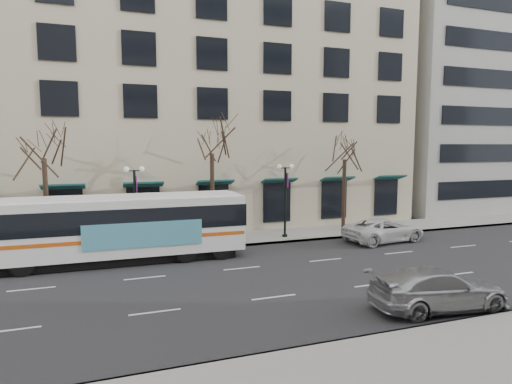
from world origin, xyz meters
name	(u,v)px	position (x,y,z in m)	size (l,w,h in m)	color
ground	(256,281)	(0.00, 0.00, 0.00)	(160.00, 160.00, 0.00)	black
sidewalk_far	(280,235)	(5.00, 9.00, 0.07)	(80.00, 4.00, 0.15)	gray
building_hotel	(157,84)	(-2.00, 21.00, 12.00)	(40.00, 20.00, 24.00)	#C2B794
building_office	(459,49)	(32.00, 21.00, 17.50)	(25.00, 20.00, 35.00)	#999993
tree_far_left	(43,142)	(-10.00, 8.80, 6.70)	(3.60, 3.60, 8.34)	black
tree_far_mid	(212,139)	(0.00, 8.80, 6.91)	(3.60, 3.60, 8.55)	black
tree_far_right	(345,146)	(10.00, 8.80, 6.42)	(3.60, 3.60, 8.06)	black
lamp_post_left	(135,203)	(-4.99, 8.20, 2.94)	(1.22, 0.45, 5.21)	black
lamp_post_right	(285,197)	(5.01, 8.20, 2.94)	(1.22, 0.45, 5.21)	black
city_bus	(123,226)	(-5.84, 5.79, 2.02)	(13.68, 3.20, 3.70)	white
silver_car	(438,289)	(5.70, -5.65, 0.81)	(2.28, 5.60, 1.63)	#AEB0B6
white_pickup	(384,230)	(11.02, 5.24, 0.79)	(2.63, 5.70, 1.58)	silver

